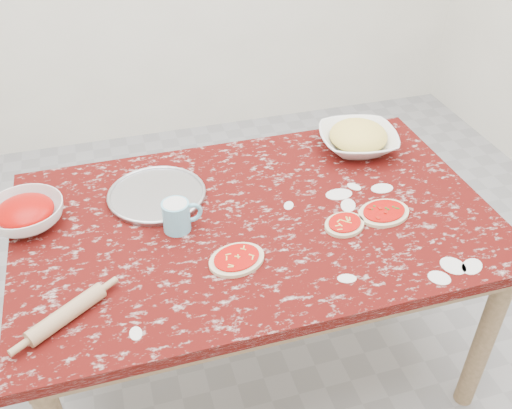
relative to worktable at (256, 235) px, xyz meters
The scene contains 10 objects.
ground 0.67m from the worktable, ahead, with size 4.00×4.00×0.00m, color gray.
worktable is the anchor object (origin of this frame).
pizza_tray 0.38m from the worktable, 145.80° to the left, with size 0.34×0.34×0.01m, color #B2B2B7.
sauce_bowl 0.77m from the worktable, 166.73° to the left, with size 0.25×0.25×0.08m, color white.
cheese_bowl 0.61m from the worktable, 30.90° to the left, with size 0.31×0.31×0.08m, color white.
flour_mug 0.30m from the worktable, behind, with size 0.13×0.09×0.10m.
pizza_left 0.25m from the worktable, 121.28° to the right, with size 0.21×0.19×0.02m.
pizza_mid 0.31m from the worktable, 26.72° to the right, with size 0.18×0.16×0.02m.
pizza_right 0.44m from the worktable, 15.17° to the right, with size 0.21×0.17×0.02m.
rolling_pin 0.70m from the worktable, 154.70° to the right, with size 0.05×0.05×0.24m, color tan.
Camera 1 is at (-0.43, -1.44, 1.93)m, focal length 39.54 mm.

